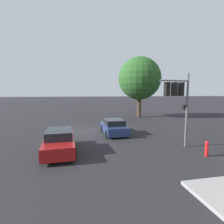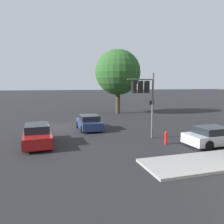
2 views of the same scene
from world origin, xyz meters
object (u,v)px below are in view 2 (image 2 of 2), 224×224
at_px(traffic_signal, 144,92).
at_px(street_tree, 118,72).
at_px(crossing_car_0, 89,123).
at_px(parked_car_0, 213,136).
at_px(crossing_car_1, 37,135).
at_px(fire_hydrant, 166,137).

bearing_deg(traffic_signal, street_tree, -16.64).
xyz_separation_m(street_tree, crossing_car_0, (10.16, -6.17, -5.21)).
bearing_deg(traffic_signal, parked_car_0, -133.86).
bearing_deg(parked_car_0, traffic_signal, 140.12).
bearing_deg(street_tree, crossing_car_1, -36.62).
bearing_deg(fire_hydrant, crossing_car_1, -106.37).
height_order(crossing_car_0, fire_hydrant, crossing_car_0).
bearing_deg(crossing_car_1, traffic_signal, 82.21).
distance_m(crossing_car_0, crossing_car_1, 5.97).
bearing_deg(parked_car_0, fire_hydrant, 157.17).
relative_size(crossing_car_0, parked_car_0, 1.00).
xyz_separation_m(traffic_signal, crossing_car_0, (-4.68, -3.28, -2.95)).
height_order(traffic_signal, parked_car_0, traffic_signal).
distance_m(traffic_signal, crossing_car_1, 8.23).
distance_m(crossing_car_1, parked_car_0, 12.07).
bearing_deg(street_tree, crossing_car_0, -31.28).
height_order(parked_car_0, fire_hydrant, parked_car_0).
bearing_deg(fire_hydrant, street_tree, 173.14).
bearing_deg(parked_car_0, crossing_car_1, 160.72).
bearing_deg(crossing_car_1, fire_hydrant, 70.58).
relative_size(street_tree, crossing_car_1, 2.03).
relative_size(street_tree, parked_car_0, 2.29).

